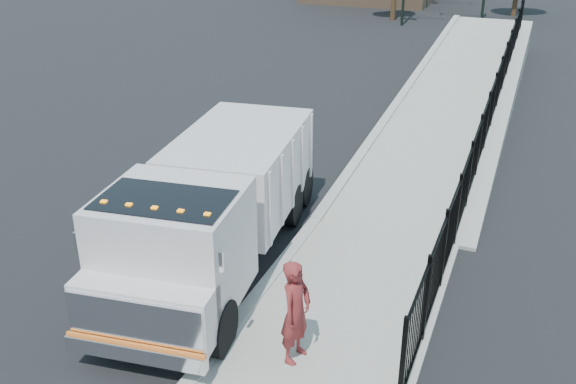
% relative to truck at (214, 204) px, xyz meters
% --- Properties ---
extents(ground, '(120.00, 120.00, 0.00)m').
position_rel_truck_xyz_m(ground, '(1.43, -1.08, -1.61)').
color(ground, black).
rests_on(ground, ground).
extents(curb, '(0.30, 12.00, 0.16)m').
position_rel_truck_xyz_m(curb, '(1.43, -3.08, -1.53)').
color(curb, '#ADAAA3').
rests_on(curb, ground).
extents(ramp, '(3.95, 24.06, 3.19)m').
position_rel_truck_xyz_m(ramp, '(3.55, 14.92, -1.61)').
color(ramp, '#9E998E').
rests_on(ramp, ground).
extents(iron_fence, '(0.10, 28.00, 1.80)m').
position_rel_truck_xyz_m(iron_fence, '(4.98, 10.92, -0.71)').
color(iron_fence, black).
rests_on(iron_fence, ground).
extents(truck, '(3.67, 8.63, 2.87)m').
position_rel_truck_xyz_m(truck, '(0.00, 0.00, 0.00)').
color(truck, black).
rests_on(truck, ground).
extents(worker, '(0.59, 0.80, 2.01)m').
position_rel_truck_xyz_m(worker, '(2.92, -2.48, -0.49)').
color(worker, maroon).
rests_on(worker, sidewalk).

